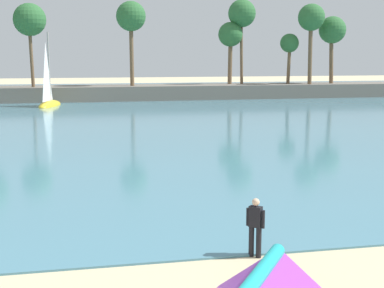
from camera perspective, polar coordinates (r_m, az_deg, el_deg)
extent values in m
cube|color=teal|center=(60.88, -10.33, 4.02)|extent=(220.00, 93.94, 0.06)
cube|color=slate|center=(67.76, -10.51, 5.28)|extent=(90.55, 6.00, 1.80)
cylinder|color=brown|center=(72.27, 12.34, 9.54)|extent=(0.53, 0.76, 8.49)
sphere|color=#2D6633|center=(72.43, 12.45, 12.89)|extent=(3.42, 3.42, 3.42)
cylinder|color=brown|center=(67.20, -6.38, 9.67)|extent=(0.52, 0.92, 8.37)
sphere|color=#2D6633|center=(67.36, -6.44, 13.23)|extent=(3.59, 3.59, 3.59)
cylinder|color=brown|center=(71.38, 4.04, 8.89)|extent=(0.72, 0.91, 6.40)
sphere|color=#2D6633|center=(71.43, 4.07, 11.44)|extent=(3.15, 3.15, 3.15)
cylinder|color=brown|center=(75.01, 14.45, 8.88)|extent=(0.60, 0.91, 7.02)
sphere|color=#2D6633|center=(75.09, 14.56, 11.55)|extent=(3.55, 3.55, 3.55)
cylinder|color=brown|center=(71.77, 5.23, 9.94)|extent=(0.49, 0.64, 9.04)
sphere|color=#2D6633|center=(71.96, 5.28, 13.54)|extent=(3.56, 3.56, 3.56)
cylinder|color=brown|center=(66.50, -16.56, 9.10)|extent=(0.52, 0.51, 7.77)
sphere|color=#2D6633|center=(66.62, -16.72, 12.43)|extent=(3.75, 3.75, 3.75)
cylinder|color=brown|center=(72.70, 10.16, 8.34)|extent=(0.55, 0.50, 5.28)
sphere|color=#2D6633|center=(72.70, 10.22, 10.41)|extent=(2.44, 2.44, 2.44)
cylinder|color=#1EADB2|center=(10.51, 6.13, -14.72)|extent=(2.64, 3.60, 0.31)
cylinder|color=black|center=(15.20, 7.03, -10.25)|extent=(0.15, 0.15, 0.86)
cylinder|color=black|center=(15.28, 6.27, -10.13)|extent=(0.15, 0.15, 0.86)
cube|color=black|center=(15.02, 6.70, -7.60)|extent=(0.39, 0.38, 0.58)
sphere|color=beige|center=(14.90, 6.73, -6.09)|extent=(0.21, 0.21, 0.21)
cylinder|color=black|center=(14.94, 7.51, -7.87)|extent=(0.09, 0.09, 0.50)
cylinder|color=black|center=(15.12, 5.90, -7.63)|extent=(0.09, 0.09, 0.50)
ellipsoid|color=yellow|center=(61.12, -14.73, 3.91)|extent=(3.06, 6.12, 1.17)
cylinder|color=gray|center=(61.17, -14.82, 7.91)|extent=(0.18, 0.18, 7.34)
pyramid|color=white|center=(60.22, -15.07, 7.36)|extent=(0.78, 2.61, 6.24)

